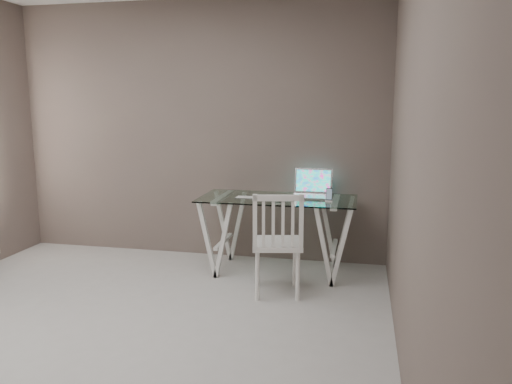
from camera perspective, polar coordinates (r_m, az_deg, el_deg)
room at (r=3.37m, az=-20.30°, el=10.72°), size 4.50×4.52×2.71m
desk at (r=4.88m, az=2.47°, el=-4.85°), size 1.50×0.70×0.75m
chair at (r=4.24m, az=2.46°, el=-5.45°), size 0.50×0.50×0.92m
laptop at (r=4.91m, az=6.45°, el=0.25°), size 0.37×0.33×0.26m
keyboard at (r=4.80m, az=-0.73°, el=-0.63°), size 0.27×0.12×0.01m
mouse at (r=4.64m, az=2.33°, el=-0.86°), size 0.10×0.06×0.03m
phone_dock at (r=4.65m, az=8.35°, el=-0.69°), size 0.07×0.07×0.13m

